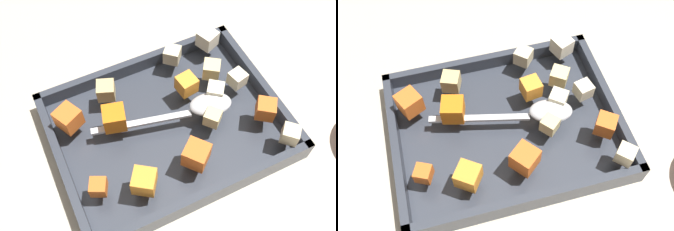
# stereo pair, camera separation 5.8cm
# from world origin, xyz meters

# --- Properties ---
(ground_plane) EXTENTS (4.00, 4.00, 0.00)m
(ground_plane) POSITION_xyz_m (0.00, 0.00, 0.00)
(ground_plane) COLOR #BCB29E
(baking_dish) EXTENTS (0.35, 0.27, 0.04)m
(baking_dish) POSITION_xyz_m (0.01, -0.01, 0.01)
(baking_dish) COLOR #333842
(baking_dish) RESTS_ON ground_plane
(carrot_chunk_heap_top) EXTENTS (0.05, 0.05, 0.03)m
(carrot_chunk_heap_top) POSITION_xyz_m (0.00, 0.07, 0.06)
(carrot_chunk_heap_top) COLOR orange
(carrot_chunk_heap_top) RESTS_ON baking_dish
(carrot_chunk_rim_edge) EXTENTS (0.04, 0.04, 0.03)m
(carrot_chunk_rim_edge) POSITION_xyz_m (0.08, -0.04, 0.06)
(carrot_chunk_rim_edge) COLOR orange
(carrot_chunk_rim_edge) RESTS_ON baking_dish
(carrot_chunk_corner_ne) EXTENTS (0.04, 0.04, 0.03)m
(carrot_chunk_corner_ne) POSITION_xyz_m (0.08, 0.07, 0.06)
(carrot_chunk_corner_ne) COLOR orange
(carrot_chunk_corner_ne) RESTS_ON baking_dish
(carrot_chunk_near_right) EXTENTS (0.04, 0.04, 0.03)m
(carrot_chunk_near_right) POSITION_xyz_m (-0.13, 0.05, 0.06)
(carrot_chunk_near_right) COLOR orange
(carrot_chunk_near_right) RESTS_ON baking_dish
(carrot_chunk_far_right) EXTENTS (0.04, 0.04, 0.03)m
(carrot_chunk_far_right) POSITION_xyz_m (0.14, -0.07, 0.06)
(carrot_chunk_far_right) COLOR orange
(carrot_chunk_far_right) RESTS_ON baking_dish
(carrot_chunk_front_center) EXTENTS (0.03, 0.03, 0.02)m
(carrot_chunk_front_center) POSITION_xyz_m (0.14, 0.05, 0.05)
(carrot_chunk_front_center) COLOR orange
(carrot_chunk_front_center) RESTS_ON baking_dish
(carrot_chunk_corner_nw) EXTENTS (0.03, 0.03, 0.03)m
(carrot_chunk_corner_nw) POSITION_xyz_m (-0.04, -0.05, 0.06)
(carrot_chunk_corner_nw) COLOR orange
(carrot_chunk_corner_nw) RESTS_ON baking_dish
(potato_chunk_under_handle) EXTENTS (0.03, 0.03, 0.02)m
(potato_chunk_under_handle) POSITION_xyz_m (-0.05, 0.02, 0.05)
(potato_chunk_under_handle) COLOR #E0CC89
(potato_chunk_under_handle) RESTS_ON baking_dish
(potato_chunk_near_left) EXTENTS (0.04, 0.04, 0.03)m
(potato_chunk_near_left) POSITION_xyz_m (-0.05, -0.11, 0.05)
(potato_chunk_near_left) COLOR beige
(potato_chunk_near_left) RESTS_ON baking_dish
(potato_chunk_mid_left) EXTENTS (0.03, 0.03, 0.02)m
(potato_chunk_mid_left) POSITION_xyz_m (-0.14, 0.10, 0.05)
(potato_chunk_mid_left) COLOR beige
(potato_chunk_mid_left) RESTS_ON baking_dish
(potato_chunk_corner_sw) EXTENTS (0.03, 0.03, 0.03)m
(potato_chunk_corner_sw) POSITION_xyz_m (0.07, -0.09, 0.05)
(potato_chunk_corner_sw) COLOR tan
(potato_chunk_corner_sw) RESTS_ON baking_dish
(potato_chunk_near_spoon) EXTENTS (0.04, 0.04, 0.03)m
(potato_chunk_near_spoon) POSITION_xyz_m (-0.09, -0.06, 0.05)
(potato_chunk_near_spoon) COLOR #E0CC89
(potato_chunk_near_spoon) RESTS_ON baking_dish
(potato_chunk_heap_side) EXTENTS (0.04, 0.04, 0.03)m
(potato_chunk_heap_side) POSITION_xyz_m (-0.08, -0.02, 0.05)
(potato_chunk_heap_side) COLOR beige
(potato_chunk_heap_side) RESTS_ON baking_dish
(potato_chunk_corner_se) EXTENTS (0.03, 0.03, 0.02)m
(potato_chunk_corner_se) POSITION_xyz_m (-0.12, -0.02, 0.05)
(potato_chunk_corner_se) COLOR beige
(potato_chunk_corner_se) RESTS_ON baking_dish
(parsnip_chunk_back_center) EXTENTS (0.04, 0.04, 0.03)m
(parsnip_chunk_back_center) POSITION_xyz_m (-0.12, -0.12, 0.06)
(parsnip_chunk_back_center) COLOR silver
(parsnip_chunk_back_center) RESTS_ON baking_dish
(serving_spoon) EXTENTS (0.22, 0.07, 0.02)m
(serving_spoon) POSITION_xyz_m (-0.05, 0.00, 0.05)
(serving_spoon) COLOR silver
(serving_spoon) RESTS_ON baking_dish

